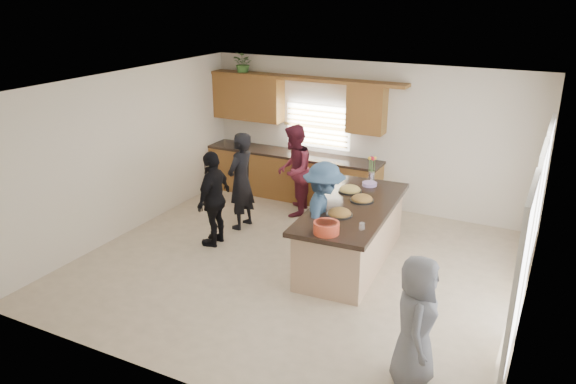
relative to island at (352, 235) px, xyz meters
The scene contains 18 objects.
floor 0.98m from the island, 141.48° to the right, with size 6.50×6.50×0.00m, color beige.
room_shell 1.69m from the island, 141.48° to the right, with size 6.52×6.02×2.81m.
back_cabinetry 3.10m from the island, 134.51° to the left, with size 4.08×0.66×2.46m.
right_wall_glazing 2.77m from the island, 14.96° to the right, with size 0.06×4.00×2.25m.
island is the anchor object (origin of this frame).
platter_front 0.70m from the island, 94.73° to the right, with size 0.38×0.38×0.15m.
platter_mid 0.58m from the island, 76.88° to the left, with size 0.37×0.37×0.15m.
platter_back 0.81m from the island, 115.50° to the left, with size 0.38×0.38×0.16m.
salad_bowl 1.27m from the island, 87.83° to the right, with size 0.35×0.35×0.16m.
clear_cup 1.05m from the island, 61.55° to the right, with size 0.08×0.08×0.10m, color white.
plate_stack 1.11m from the island, 94.58° to the left, with size 0.24×0.24×0.06m, color #BB96DB.
flower_vase 1.42m from the island, 96.00° to the left, with size 0.14×0.14×0.44m.
potted_plant 4.55m from the island, 145.21° to the left, with size 0.42×0.36×0.47m, color #42752F.
woman_left_back 2.32m from the island, behind, with size 0.64×0.42×1.74m, color black.
woman_left_mid 2.23m from the island, 140.73° to the left, with size 0.84×0.65×1.72m, color maroon.
woman_left_front 2.34m from the island, 169.97° to the right, with size 0.95×0.39×1.62m, color black.
woman_right_back 0.64m from the island, 129.95° to the right, with size 1.09×0.63×1.69m, color #2F4A68.
woman_right_front 2.90m from the island, 55.78° to the right, with size 0.74×0.48×1.51m, color slate.
Camera 1 is at (3.41, -6.99, 4.09)m, focal length 35.00 mm.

